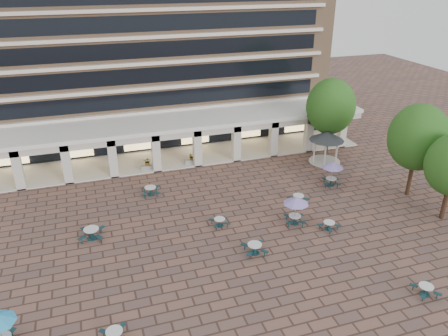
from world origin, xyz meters
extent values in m
plane|color=brown|center=(0.00, 0.00, 0.00)|extent=(120.00, 120.00, 0.00)
cube|color=#A57F5D|center=(0.00, 25.50, 11.00)|extent=(40.00, 15.00, 22.00)
cube|color=beige|center=(0.00, 17.75, 4.50)|extent=(36.80, 0.50, 0.35)
cube|color=black|center=(0.00, 17.98, 5.80)|extent=(35.20, 0.05, 1.60)
cube|color=beige|center=(0.00, 17.75, 7.10)|extent=(36.80, 0.50, 0.35)
cube|color=black|center=(0.00, 17.98, 8.40)|extent=(35.20, 0.05, 1.60)
cube|color=beige|center=(0.00, 17.75, 9.70)|extent=(36.80, 0.50, 0.35)
cube|color=black|center=(0.00, 17.98, 11.00)|extent=(35.20, 0.05, 1.60)
cube|color=beige|center=(0.00, 17.75, 12.30)|extent=(36.80, 0.50, 0.35)
cube|color=black|center=(0.00, 17.98, 13.60)|extent=(35.20, 0.05, 1.60)
cube|color=beige|center=(0.00, 17.75, 14.90)|extent=(36.80, 0.50, 0.35)
cube|color=white|center=(0.00, 15.00, 4.20)|extent=(42.00, 6.60, 0.40)
cube|color=beige|center=(0.00, 12.15, 3.75)|extent=(42.00, 0.30, 0.90)
cube|color=black|center=(0.00, 17.70, 1.80)|extent=(38.00, 0.15, 3.20)
cube|color=beige|center=(0.00, 15.00, 0.06)|extent=(42.00, 6.00, 0.12)
cube|color=beige|center=(-14.78, 12.40, 2.00)|extent=(0.80, 0.80, 4.00)
cube|color=beige|center=(-10.56, 12.40, 2.00)|extent=(0.80, 0.80, 4.00)
cube|color=beige|center=(-6.33, 12.40, 2.00)|extent=(0.80, 0.80, 4.00)
cube|color=beige|center=(-2.11, 12.40, 2.00)|extent=(0.80, 0.80, 4.00)
cube|color=beige|center=(2.11, 12.40, 2.00)|extent=(0.80, 0.80, 4.00)
cube|color=beige|center=(6.33, 12.40, 2.00)|extent=(0.80, 0.80, 4.00)
cube|color=beige|center=(10.56, 12.40, 2.00)|extent=(0.80, 0.80, 4.00)
cube|color=beige|center=(14.78, 12.40, 2.00)|extent=(0.80, 0.80, 4.00)
cube|color=beige|center=(19.00, 12.40, 2.00)|extent=(0.80, 0.80, 4.00)
cube|color=#FFD88C|center=(-16.00, 17.55, 1.60)|extent=(3.20, 0.08, 2.40)
cube|color=#FFD88C|center=(-9.60, 17.55, 1.60)|extent=(3.20, 0.08, 2.40)
cube|color=#FFD88C|center=(-3.20, 17.55, 1.60)|extent=(3.20, 0.08, 2.40)
cube|color=#FFD88C|center=(3.20, 17.55, 1.60)|extent=(3.20, 0.08, 2.40)
cube|color=#FFD88C|center=(9.60, 17.55, 1.60)|extent=(3.20, 0.08, 2.40)
cube|color=#FFD88C|center=(16.00, 17.55, 1.60)|extent=(3.20, 0.08, 2.40)
cylinder|color=#14343E|center=(-8.22, -8.78, 0.31)|extent=(0.17, 0.17, 0.62)
cylinder|color=silver|center=(-8.22, -8.78, 0.69)|extent=(0.94, 0.94, 0.05)
cube|color=#14343E|center=(-7.76, -8.21, 0.41)|extent=(0.53, 0.57, 0.05)
cylinder|color=#14343E|center=(-7.76, -8.21, 0.20)|extent=(0.08, 0.08, 0.40)
cube|color=#14343E|center=(-8.79, -8.32, 0.41)|extent=(0.57, 0.53, 0.05)
cylinder|color=#14343E|center=(-8.79, -8.32, 0.20)|extent=(0.08, 0.08, 0.40)
cylinder|color=#14343E|center=(2.09, -3.63, 0.02)|extent=(0.72, 0.72, 0.04)
cylinder|color=#14343E|center=(2.09, -3.63, 0.34)|extent=(0.18, 0.18, 0.68)
cylinder|color=silver|center=(2.09, -3.63, 0.75)|extent=(1.03, 1.03, 0.05)
cube|color=#14343E|center=(2.69, -3.10, 0.45)|extent=(0.61, 0.59, 0.05)
cylinder|color=#14343E|center=(2.69, -3.10, 0.22)|extent=(0.08, 0.08, 0.43)
cube|color=#14343E|center=(1.56, -3.03, 0.45)|extent=(0.59, 0.61, 0.05)
cylinder|color=#14343E|center=(1.56, -3.03, 0.22)|extent=(0.08, 0.08, 0.43)
cube|color=#14343E|center=(1.49, -4.16, 0.45)|extent=(0.61, 0.59, 0.05)
cylinder|color=#14343E|center=(1.49, -4.16, 0.22)|extent=(0.08, 0.08, 0.43)
cube|color=#14343E|center=(2.62, -4.23, 0.45)|extent=(0.59, 0.61, 0.05)
cylinder|color=#14343E|center=(2.62, -4.23, 0.22)|extent=(0.08, 0.08, 0.43)
cylinder|color=#14343E|center=(10.69, -11.00, 0.02)|extent=(0.63, 0.63, 0.04)
cylinder|color=#14343E|center=(10.69, -11.00, 0.30)|extent=(0.16, 0.16, 0.60)
cylinder|color=silver|center=(10.69, -11.00, 0.66)|extent=(0.90, 0.90, 0.05)
cube|color=#14343E|center=(11.23, -10.55, 0.40)|extent=(0.55, 0.51, 0.05)
cylinder|color=#14343E|center=(11.23, -10.55, 0.19)|extent=(0.07, 0.07, 0.38)
cube|color=#14343E|center=(10.24, -10.45, 0.40)|extent=(0.51, 0.55, 0.05)
cylinder|color=#14343E|center=(10.24, -10.45, 0.19)|extent=(0.07, 0.07, 0.38)
cube|color=#14343E|center=(10.14, -11.45, 0.40)|extent=(0.55, 0.51, 0.05)
cylinder|color=#14343E|center=(10.14, -11.45, 0.19)|extent=(0.07, 0.07, 0.38)
cube|color=#14343E|center=(11.13, -11.55, 0.40)|extent=(0.51, 0.55, 0.05)
cylinder|color=#14343E|center=(11.13, -11.55, 0.19)|extent=(0.07, 0.07, 0.38)
cube|color=#14343E|center=(-13.63, -6.72, 0.41)|extent=(0.49, 0.58, 0.05)
cylinder|color=#14343E|center=(-13.63, -6.72, 0.20)|extent=(0.08, 0.08, 0.39)
cylinder|color=gray|center=(-14.00, -7.35, 1.13)|extent=(0.05, 0.05, 2.25)
cylinder|color=#14343E|center=(6.62, -0.90, 0.02)|extent=(0.68, 0.68, 0.04)
cylinder|color=#14343E|center=(6.62, -0.90, 0.32)|extent=(0.18, 0.18, 0.64)
cylinder|color=silver|center=(6.62, -0.90, 0.71)|extent=(0.98, 0.98, 0.05)
cube|color=#14343E|center=(7.29, -0.53, 0.43)|extent=(0.60, 0.50, 0.05)
cylinder|color=#14343E|center=(7.29, -0.53, 0.21)|extent=(0.08, 0.08, 0.41)
cube|color=#14343E|center=(6.26, -0.23, 0.43)|extent=(0.50, 0.60, 0.05)
cylinder|color=#14343E|center=(6.26, -0.23, 0.21)|extent=(0.08, 0.08, 0.41)
cube|color=#14343E|center=(5.95, -1.26, 0.43)|extent=(0.60, 0.50, 0.05)
cylinder|color=#14343E|center=(5.95, -1.26, 0.21)|extent=(0.08, 0.08, 0.41)
cube|color=#14343E|center=(6.98, -1.57, 0.43)|extent=(0.50, 0.60, 0.05)
cylinder|color=#14343E|center=(6.98, -1.57, 0.21)|extent=(0.08, 0.08, 0.41)
cylinder|color=gray|center=(6.62, -0.90, 1.17)|extent=(0.05, 0.05, 2.34)
cone|color=#8875C5|center=(6.62, -0.90, 2.10)|extent=(2.05, 2.05, 0.54)
cylinder|color=#14343E|center=(8.78, -2.51, 0.02)|extent=(0.62, 0.62, 0.04)
cylinder|color=#14343E|center=(8.78, -2.51, 0.29)|extent=(0.16, 0.16, 0.58)
cylinder|color=silver|center=(8.78, -2.51, 0.64)|extent=(0.88, 0.88, 0.04)
cube|color=#14343E|center=(9.04, -1.87, 0.39)|extent=(0.41, 0.54, 0.04)
cylinder|color=#14343E|center=(9.04, -1.87, 0.19)|extent=(0.07, 0.07, 0.37)
cube|color=#14343E|center=(8.14, -2.25, 0.39)|extent=(0.54, 0.41, 0.04)
cylinder|color=#14343E|center=(8.14, -2.25, 0.19)|extent=(0.07, 0.07, 0.37)
cube|color=#14343E|center=(8.53, -3.15, 0.39)|extent=(0.41, 0.54, 0.04)
cylinder|color=#14343E|center=(8.53, -3.15, 0.19)|extent=(0.07, 0.07, 0.37)
cube|color=#14343E|center=(9.42, -2.77, 0.39)|extent=(0.54, 0.41, 0.04)
cylinder|color=#14343E|center=(9.42, -2.77, 0.19)|extent=(0.07, 0.07, 0.37)
cylinder|color=#14343E|center=(-3.57, 7.51, 0.02)|extent=(0.71, 0.71, 0.04)
cylinder|color=#14343E|center=(-3.57, 7.51, 0.33)|extent=(0.18, 0.18, 0.67)
cylinder|color=silver|center=(-3.57, 7.51, 0.74)|extent=(1.01, 1.01, 0.05)
cube|color=#14343E|center=(-2.95, 8.00, 0.45)|extent=(0.61, 0.57, 0.05)
cylinder|color=#14343E|center=(-2.95, 8.00, 0.21)|extent=(0.08, 0.08, 0.43)
cube|color=#14343E|center=(-4.06, 8.13, 0.45)|extent=(0.57, 0.61, 0.05)
cylinder|color=#14343E|center=(-4.06, 8.13, 0.21)|extent=(0.08, 0.08, 0.43)
cube|color=#14343E|center=(-4.19, 7.03, 0.45)|extent=(0.61, 0.57, 0.05)
cylinder|color=#14343E|center=(-4.19, 7.03, 0.21)|extent=(0.08, 0.08, 0.43)
cube|color=#14343E|center=(-3.09, 6.89, 0.45)|extent=(0.57, 0.61, 0.05)
cylinder|color=#14343E|center=(-3.09, 6.89, 0.21)|extent=(0.08, 0.08, 0.43)
cylinder|color=#14343E|center=(0.79, 0.63, 0.02)|extent=(0.61, 0.61, 0.03)
cylinder|color=#14343E|center=(0.79, 0.63, 0.29)|extent=(0.16, 0.16, 0.57)
cylinder|color=silver|center=(0.79, 0.63, 0.63)|extent=(0.87, 0.87, 0.04)
cube|color=#14343E|center=(1.23, 1.13, 0.38)|extent=(0.50, 0.52, 0.04)
cylinder|color=#14343E|center=(1.23, 1.13, 0.18)|extent=(0.07, 0.07, 0.36)
cube|color=#14343E|center=(0.28, 1.07, 0.38)|extent=(0.52, 0.50, 0.04)
cylinder|color=#14343E|center=(0.28, 1.07, 0.18)|extent=(0.07, 0.07, 0.36)
cube|color=#14343E|center=(0.34, 0.12, 0.38)|extent=(0.50, 0.52, 0.04)
cylinder|color=#14343E|center=(0.34, 0.12, 0.18)|extent=(0.07, 0.07, 0.36)
cube|color=#14343E|center=(1.30, 0.18, 0.38)|extent=(0.52, 0.50, 0.04)
cylinder|color=#14343E|center=(1.30, 0.18, 0.18)|extent=(0.07, 0.07, 0.36)
cylinder|color=#14343E|center=(12.88, 4.13, 0.02)|extent=(0.69, 0.69, 0.04)
cylinder|color=#14343E|center=(12.88, 4.13, 0.32)|extent=(0.18, 0.18, 0.65)
cylinder|color=silver|center=(12.88, 4.13, 0.72)|extent=(0.98, 0.98, 0.05)
cube|color=#14343E|center=(13.58, 4.44, 0.43)|extent=(0.61, 0.47, 0.05)
cylinder|color=#14343E|center=(13.58, 4.44, 0.21)|extent=(0.08, 0.08, 0.41)
cube|color=#14343E|center=(12.58, 4.83, 0.43)|extent=(0.47, 0.61, 0.05)
cylinder|color=#14343E|center=(12.58, 4.83, 0.21)|extent=(0.08, 0.08, 0.41)
cube|color=#14343E|center=(12.18, 3.82, 0.43)|extent=(0.61, 0.47, 0.05)
cylinder|color=#14343E|center=(12.18, 3.82, 0.21)|extent=(0.08, 0.08, 0.41)
cube|color=#14343E|center=(13.19, 3.43, 0.43)|extent=(0.47, 0.61, 0.05)
cylinder|color=#14343E|center=(13.19, 3.43, 0.21)|extent=(0.08, 0.08, 0.41)
cylinder|color=gray|center=(12.88, 4.13, 1.18)|extent=(0.05, 0.05, 2.36)
cone|color=#8875C5|center=(12.88, 4.13, 2.11)|extent=(2.06, 2.06, 0.54)
cylinder|color=#14343E|center=(-8.95, 1.93, 0.02)|extent=(0.79, 0.79, 0.05)
cylinder|color=#14343E|center=(-8.95, 1.93, 0.37)|extent=(0.20, 0.20, 0.75)
cylinder|color=silver|center=(-8.95, 1.93, 0.83)|extent=(1.13, 1.13, 0.06)
cube|color=#14343E|center=(-8.22, 2.43, 0.50)|extent=(0.69, 0.61, 0.06)
cylinder|color=#14343E|center=(-8.22, 2.43, 0.24)|extent=(0.09, 0.09, 0.47)
cube|color=#14343E|center=(-9.45, 2.66, 0.50)|extent=(0.61, 0.69, 0.06)
cylinder|color=#14343E|center=(-9.45, 2.66, 0.24)|extent=(0.09, 0.09, 0.47)
cube|color=#14343E|center=(-9.67, 1.43, 0.50)|extent=(0.69, 0.61, 0.06)
cylinder|color=#14343E|center=(-9.67, 1.43, 0.24)|extent=(0.09, 0.09, 0.47)
cube|color=#14343E|center=(-8.45, 1.21, 0.50)|extent=(0.61, 0.69, 0.06)
cylinder|color=#14343E|center=(-8.45, 1.21, 0.24)|extent=(0.09, 0.09, 0.47)
cylinder|color=#14343E|center=(8.46, 2.10, 0.02)|extent=(0.66, 0.66, 0.04)
cylinder|color=#14343E|center=(8.46, 2.10, 0.31)|extent=(0.17, 0.17, 0.62)
cylinder|color=silver|center=(8.46, 2.10, 0.69)|extent=(0.94, 0.94, 0.05)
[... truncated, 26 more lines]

